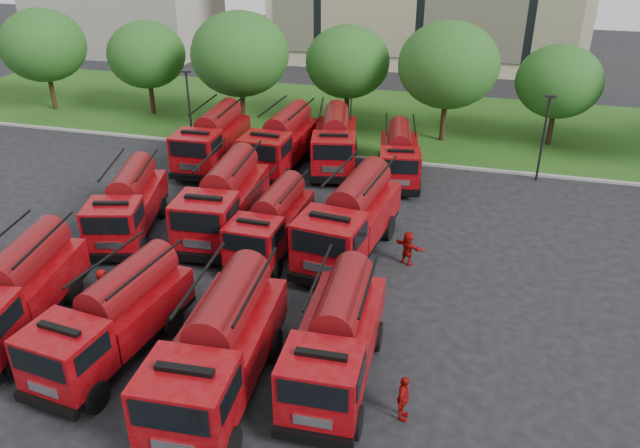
{
  "coord_description": "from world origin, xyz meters",
  "views": [
    {
      "loc": [
        8.33,
        -18.77,
        14.62
      ],
      "look_at": [
        2.0,
        5.13,
        1.8
      ],
      "focal_mm": 35.0,
      "sensor_mm": 36.0,
      "label": 1
    }
  ],
  "objects_px": {
    "fire_truck_0": "(16,291)",
    "fire_truck_7": "(351,218)",
    "firefighter_3": "(332,361)",
    "fire_truck_9": "(281,141)",
    "fire_truck_1": "(113,318)",
    "firefighter_4": "(107,304)",
    "fire_truck_2": "(219,348)",
    "firefighter_5": "(407,263)",
    "fire_truck_5": "(224,199)",
    "fire_truck_11": "(399,155)",
    "fire_truck_3": "(337,338)",
    "fire_truck_4": "(128,204)",
    "fire_truck_8": "(213,139)",
    "fire_truck_6": "(272,222)",
    "firefighter_2": "(402,418)",
    "fire_truck_10": "(335,141)"
  },
  "relations": [
    {
      "from": "fire_truck_0",
      "to": "fire_truck_9",
      "type": "relative_size",
      "value": 0.98
    },
    {
      "from": "fire_truck_7",
      "to": "fire_truck_9",
      "type": "relative_size",
      "value": 1.06
    },
    {
      "from": "firefighter_3",
      "to": "fire_truck_2",
      "type": "bearing_deg",
      "value": 2.23
    },
    {
      "from": "firefighter_3",
      "to": "firefighter_4",
      "type": "relative_size",
      "value": 1.21
    },
    {
      "from": "fire_truck_5",
      "to": "fire_truck_9",
      "type": "relative_size",
      "value": 1.02
    },
    {
      "from": "fire_truck_3",
      "to": "fire_truck_11",
      "type": "distance_m",
      "value": 17.79
    },
    {
      "from": "fire_truck_6",
      "to": "firefighter_2",
      "type": "xyz_separation_m",
      "value": [
        7.42,
        -9.18,
        -1.47
      ]
    },
    {
      "from": "fire_truck_7",
      "to": "fire_truck_11",
      "type": "height_order",
      "value": "fire_truck_7"
    },
    {
      "from": "fire_truck_3",
      "to": "fire_truck_6",
      "type": "bearing_deg",
      "value": 120.4
    },
    {
      "from": "fire_truck_9",
      "to": "fire_truck_11",
      "type": "relative_size",
      "value": 1.13
    },
    {
      "from": "fire_truck_2",
      "to": "firefighter_3",
      "type": "relative_size",
      "value": 4.03
    },
    {
      "from": "fire_truck_4",
      "to": "fire_truck_7",
      "type": "bearing_deg",
      "value": -10.62
    },
    {
      "from": "fire_truck_3",
      "to": "fire_truck_5",
      "type": "bearing_deg",
      "value": 128.99
    },
    {
      "from": "fire_truck_8",
      "to": "fire_truck_10",
      "type": "relative_size",
      "value": 0.98
    },
    {
      "from": "fire_truck_2",
      "to": "firefighter_4",
      "type": "height_order",
      "value": "fire_truck_2"
    },
    {
      "from": "fire_truck_7",
      "to": "firefighter_4",
      "type": "relative_size",
      "value": 5.03
    },
    {
      "from": "fire_truck_10",
      "to": "firefighter_3",
      "type": "height_order",
      "value": "fire_truck_10"
    },
    {
      "from": "fire_truck_5",
      "to": "firefighter_5",
      "type": "height_order",
      "value": "fire_truck_5"
    },
    {
      "from": "fire_truck_1",
      "to": "fire_truck_7",
      "type": "bearing_deg",
      "value": 62.57
    },
    {
      "from": "fire_truck_6",
      "to": "firefighter_3",
      "type": "height_order",
      "value": "fire_truck_6"
    },
    {
      "from": "fire_truck_2",
      "to": "firefighter_5",
      "type": "xyz_separation_m",
      "value": [
        4.85,
        9.84,
        -1.77
      ]
    },
    {
      "from": "fire_truck_5",
      "to": "fire_truck_10",
      "type": "bearing_deg",
      "value": 67.7
    },
    {
      "from": "fire_truck_2",
      "to": "fire_truck_4",
      "type": "relative_size",
      "value": 1.08
    },
    {
      "from": "fire_truck_8",
      "to": "fire_truck_6",
      "type": "bearing_deg",
      "value": -55.15
    },
    {
      "from": "fire_truck_4",
      "to": "firefighter_2",
      "type": "distance_m",
      "value": 17.34
    },
    {
      "from": "fire_truck_2",
      "to": "fire_truck_5",
      "type": "bearing_deg",
      "value": 108.68
    },
    {
      "from": "fire_truck_1",
      "to": "fire_truck_0",
      "type": "bearing_deg",
      "value": -179.54
    },
    {
      "from": "fire_truck_2",
      "to": "fire_truck_7",
      "type": "relative_size",
      "value": 0.97
    },
    {
      "from": "fire_truck_8",
      "to": "fire_truck_11",
      "type": "relative_size",
      "value": 1.11
    },
    {
      "from": "fire_truck_9",
      "to": "fire_truck_10",
      "type": "bearing_deg",
      "value": 22.49
    },
    {
      "from": "fire_truck_6",
      "to": "fire_truck_11",
      "type": "distance_m",
      "value": 10.95
    },
    {
      "from": "fire_truck_3",
      "to": "firefighter_2",
      "type": "distance_m",
      "value": 3.3
    },
    {
      "from": "fire_truck_8",
      "to": "fire_truck_3",
      "type": "bearing_deg",
      "value": -57.13
    },
    {
      "from": "fire_truck_6",
      "to": "firefighter_3",
      "type": "xyz_separation_m",
      "value": [
        4.61,
        -7.07,
        -1.47
      ]
    },
    {
      "from": "firefighter_4",
      "to": "firefighter_3",
      "type": "bearing_deg",
      "value": -130.91
    },
    {
      "from": "fire_truck_2",
      "to": "fire_truck_5",
      "type": "distance_m",
      "value": 11.48
    },
    {
      "from": "fire_truck_9",
      "to": "fire_truck_8",
      "type": "bearing_deg",
      "value": -169.95
    },
    {
      "from": "fire_truck_5",
      "to": "firefighter_3",
      "type": "relative_size",
      "value": 3.99
    },
    {
      "from": "fire_truck_11",
      "to": "firefighter_4",
      "type": "bearing_deg",
      "value": -130.02
    },
    {
      "from": "firefighter_2",
      "to": "firefighter_4",
      "type": "relative_size",
      "value": 1.02
    },
    {
      "from": "firefighter_2",
      "to": "firefighter_5",
      "type": "distance_m",
      "value": 9.64
    },
    {
      "from": "firefighter_3",
      "to": "fire_truck_9",
      "type": "bearing_deg",
      "value": -101.21
    },
    {
      "from": "fire_truck_5",
      "to": "fire_truck_6",
      "type": "xyz_separation_m",
      "value": [
        2.86,
        -1.2,
        -0.27
      ]
    },
    {
      "from": "fire_truck_4",
      "to": "firefighter_4",
      "type": "height_order",
      "value": "fire_truck_4"
    },
    {
      "from": "fire_truck_5",
      "to": "firefighter_5",
      "type": "bearing_deg",
      "value": -9.15
    },
    {
      "from": "fire_truck_0",
      "to": "fire_truck_7",
      "type": "height_order",
      "value": "fire_truck_7"
    },
    {
      "from": "fire_truck_0",
      "to": "firefighter_2",
      "type": "height_order",
      "value": "fire_truck_0"
    },
    {
      "from": "fire_truck_11",
      "to": "firefighter_4",
      "type": "distance_m",
      "value": 18.67
    },
    {
      "from": "fire_truck_1",
      "to": "fire_truck_8",
      "type": "bearing_deg",
      "value": 110.03
    },
    {
      "from": "fire_truck_5",
      "to": "firefighter_5",
      "type": "relative_size",
      "value": 4.86
    }
  ]
}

